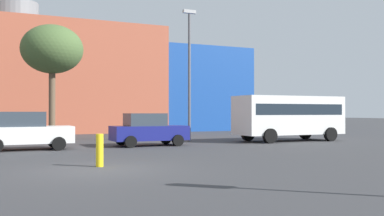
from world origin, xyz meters
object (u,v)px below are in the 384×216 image
(bare_tree_1, at_px, (52,50))
(street_lamp, at_px, (189,67))
(parked_car_3, at_px, (148,130))
(bollard_yellow_0, at_px, (100,150))
(parked_car_2, at_px, (25,131))
(white_bus, at_px, (289,114))

(bare_tree_1, xyz_separation_m, street_lamp, (7.45, -4.31, -1.13))
(bare_tree_1, distance_m, street_lamp, 8.68)
(parked_car_3, relative_size, bollard_yellow_0, 3.71)
(parked_car_3, bearing_deg, bollard_yellow_0, -119.15)
(street_lamp, bearing_deg, bollard_yellow_0, -127.61)
(parked_car_3, distance_m, street_lamp, 5.52)
(parked_car_2, distance_m, bollard_yellow_0, 7.82)
(white_bus, distance_m, street_lamp, 6.73)
(parked_car_2, height_order, bare_tree_1, bare_tree_1)
(parked_car_2, relative_size, bollard_yellow_0, 3.88)
(parked_car_2, distance_m, white_bus, 15.07)
(bare_tree_1, xyz_separation_m, bollard_yellow_0, (-0.21, -14.26, -5.11))
(bollard_yellow_0, distance_m, street_lamp, 13.17)
(parked_car_2, bearing_deg, bare_tree_1, 73.47)
(white_bus, relative_size, bare_tree_1, 0.94)
(parked_car_2, height_order, parked_car_3, parked_car_2)
(bare_tree_1, relative_size, street_lamp, 0.91)
(parked_car_2, height_order, bollard_yellow_0, parked_car_2)
(parked_car_3, xyz_separation_m, bare_tree_1, (-4.03, 6.65, 4.79))
(parked_car_2, relative_size, white_bus, 0.60)
(white_bus, height_order, street_lamp, street_lamp)
(parked_car_3, xyz_separation_m, street_lamp, (3.42, 2.34, 3.66))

